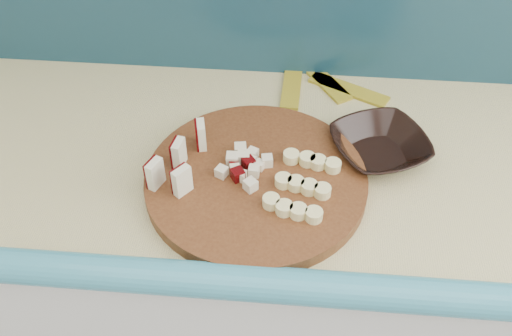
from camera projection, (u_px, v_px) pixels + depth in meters
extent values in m
cube|color=white|center=(334.00, 292.00, 1.44)|extent=(2.20, 0.60, 0.88)
cube|color=#D2C57B|center=(356.00, 165.00, 1.12)|extent=(2.20, 0.60, 0.03)
cube|color=teal|center=(364.00, 297.00, 0.91)|extent=(2.20, 0.06, 0.03)
cylinder|color=#45200E|center=(256.00, 181.00, 1.05)|extent=(0.50, 0.50, 0.03)
cube|color=#F0E7C0|center=(155.00, 174.00, 1.01)|extent=(0.02, 0.04, 0.06)
cube|color=#400406|center=(151.00, 172.00, 1.01)|extent=(0.01, 0.03, 0.06)
cube|color=#F0E7C0|center=(179.00, 154.00, 1.05)|extent=(0.02, 0.04, 0.06)
cube|color=#400406|center=(175.00, 152.00, 1.05)|extent=(0.01, 0.03, 0.06)
cube|color=#F0E7C0|center=(202.00, 135.00, 1.08)|extent=(0.02, 0.04, 0.06)
cube|color=#400406|center=(197.00, 134.00, 1.09)|extent=(0.01, 0.03, 0.06)
cube|color=#F0E7C0|center=(182.00, 181.00, 1.00)|extent=(0.02, 0.04, 0.06)
cube|color=#400406|center=(177.00, 180.00, 1.00)|extent=(0.01, 0.03, 0.06)
cube|color=beige|center=(248.00, 170.00, 1.04)|extent=(0.02, 0.02, 0.02)
cube|color=beige|center=(252.00, 168.00, 1.05)|extent=(0.02, 0.02, 0.02)
cube|color=#400406|center=(255.00, 164.00, 1.05)|extent=(0.02, 0.02, 0.02)
cube|color=beige|center=(247.00, 165.00, 1.05)|extent=(0.02, 0.02, 0.02)
cube|color=beige|center=(246.00, 162.00, 1.06)|extent=(0.02, 0.02, 0.02)
cube|color=beige|center=(241.00, 159.00, 1.06)|extent=(0.02, 0.02, 0.02)
cube|color=beige|center=(240.00, 164.00, 1.05)|extent=(0.02, 0.02, 0.02)
cube|color=beige|center=(234.00, 164.00, 1.05)|extent=(0.02, 0.02, 0.02)
cube|color=#400406|center=(228.00, 167.00, 1.05)|extent=(0.02, 0.02, 0.02)
cube|color=beige|center=(236.00, 170.00, 1.04)|extent=(0.02, 0.02, 0.02)
cube|color=beige|center=(234.00, 174.00, 1.03)|extent=(0.02, 0.02, 0.02)
cube|color=beige|center=(241.00, 172.00, 1.04)|extent=(0.02, 0.02, 0.02)
cube|color=beige|center=(243.00, 175.00, 1.03)|extent=(0.02, 0.02, 0.02)
cube|color=beige|center=(248.00, 177.00, 1.03)|extent=(0.02, 0.02, 0.02)
cube|color=#400406|center=(248.00, 171.00, 1.04)|extent=(0.02, 0.02, 0.02)
cylinder|color=#F3E494|center=(272.00, 203.00, 0.99)|extent=(0.03, 0.03, 0.02)
cylinder|color=#F3E494|center=(285.00, 207.00, 0.98)|extent=(0.03, 0.03, 0.02)
cylinder|color=#F3E494|center=(299.00, 211.00, 0.97)|extent=(0.03, 0.03, 0.02)
cylinder|color=#F3E494|center=(313.00, 214.00, 0.97)|extent=(0.03, 0.03, 0.02)
cylinder|color=#F3E494|center=(283.00, 179.00, 1.03)|extent=(0.03, 0.03, 0.02)
cylinder|color=#F3E494|center=(296.00, 182.00, 1.02)|extent=(0.03, 0.03, 0.02)
cylinder|color=#F3E494|center=(309.00, 186.00, 1.01)|extent=(0.03, 0.03, 0.02)
cylinder|color=#F3E494|center=(322.00, 189.00, 1.01)|extent=(0.03, 0.03, 0.02)
cylinder|color=#F3E494|center=(293.00, 157.00, 1.07)|extent=(0.03, 0.03, 0.02)
cylinder|color=#F3E494|center=(305.00, 160.00, 1.06)|extent=(0.03, 0.03, 0.02)
cylinder|color=#F3E494|center=(318.00, 163.00, 1.06)|extent=(0.03, 0.03, 0.02)
cylinder|color=#F3E494|center=(331.00, 166.00, 1.05)|extent=(0.03, 0.03, 0.02)
imported|color=black|center=(379.00, 146.00, 1.11)|extent=(0.24, 0.24, 0.04)
cube|color=gold|center=(292.00, 83.00, 1.28)|extent=(0.05, 0.18, 0.01)
cube|color=gold|center=(323.00, 79.00, 1.29)|extent=(0.13, 0.18, 0.01)
cube|color=gold|center=(348.00, 89.00, 1.27)|extent=(0.18, 0.12, 0.01)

